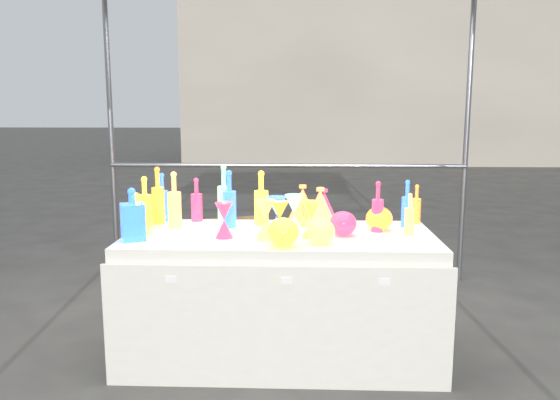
{
  "coord_description": "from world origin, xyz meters",
  "views": [
    {
      "loc": [
        0.12,
        -3.12,
        1.47
      ],
      "look_at": [
        0.0,
        0.0,
        0.95
      ],
      "focal_mm": 35.0,
      "sensor_mm": 36.0,
      "label": 1
    }
  ],
  "objects_px": {
    "cardboard_box_closed": "(237,241)",
    "globe_0": "(283,234)",
    "bottle_0": "(145,201)",
    "decanter_0": "(135,215)",
    "hourglass_0": "(280,219)",
    "display_table": "(280,295)",
    "lampshade_0": "(303,204)"
  },
  "relations": [
    {
      "from": "display_table",
      "to": "lampshade_0",
      "type": "distance_m",
      "value": 0.59
    },
    {
      "from": "bottle_0",
      "to": "decanter_0",
      "type": "height_order",
      "value": "bottle_0"
    },
    {
      "from": "bottle_0",
      "to": "hourglass_0",
      "type": "xyz_separation_m",
      "value": [
        0.85,
        -0.28,
        -0.05
      ]
    },
    {
      "from": "bottle_0",
      "to": "cardboard_box_closed",
      "type": "bearing_deg",
      "value": 79.01
    },
    {
      "from": "display_table",
      "to": "bottle_0",
      "type": "relative_size",
      "value": 5.91
    },
    {
      "from": "display_table",
      "to": "bottle_0",
      "type": "height_order",
      "value": "bottle_0"
    },
    {
      "from": "lampshade_0",
      "to": "globe_0",
      "type": "bearing_deg",
      "value": -119.98
    },
    {
      "from": "decanter_0",
      "to": "lampshade_0",
      "type": "xyz_separation_m",
      "value": [
        0.94,
        0.42,
        -0.01
      ]
    },
    {
      "from": "display_table",
      "to": "hourglass_0",
      "type": "xyz_separation_m",
      "value": [
        0.0,
        -0.08,
        0.48
      ]
    },
    {
      "from": "globe_0",
      "to": "cardboard_box_closed",
      "type": "bearing_deg",
      "value": 102.63
    },
    {
      "from": "hourglass_0",
      "to": "cardboard_box_closed",
      "type": "bearing_deg",
      "value": 103.19
    },
    {
      "from": "bottle_0",
      "to": "globe_0",
      "type": "height_order",
      "value": "bottle_0"
    },
    {
      "from": "decanter_0",
      "to": "lampshade_0",
      "type": "height_order",
      "value": "decanter_0"
    },
    {
      "from": "cardboard_box_closed",
      "to": "lampshade_0",
      "type": "distance_m",
      "value": 1.97
    },
    {
      "from": "lampshade_0",
      "to": "hourglass_0",
      "type": "bearing_deg",
      "value": -129.37
    },
    {
      "from": "bottle_0",
      "to": "decanter_0",
      "type": "xyz_separation_m",
      "value": [
        0.04,
        -0.33,
        -0.02
      ]
    },
    {
      "from": "cardboard_box_closed",
      "to": "globe_0",
      "type": "distance_m",
      "value": 2.46
    },
    {
      "from": "cardboard_box_closed",
      "to": "globe_0",
      "type": "relative_size",
      "value": 3.23
    },
    {
      "from": "display_table",
      "to": "hourglass_0",
      "type": "bearing_deg",
      "value": -89.57
    },
    {
      "from": "display_table",
      "to": "globe_0",
      "type": "xyz_separation_m",
      "value": [
        0.03,
        -0.3,
        0.44
      ]
    },
    {
      "from": "globe_0",
      "to": "lampshade_0",
      "type": "xyz_separation_m",
      "value": [
        0.11,
        0.58,
        0.06
      ]
    },
    {
      "from": "bottle_0",
      "to": "lampshade_0",
      "type": "xyz_separation_m",
      "value": [
        0.98,
        0.09,
        -0.03
      ]
    },
    {
      "from": "decanter_0",
      "to": "lampshade_0",
      "type": "relative_size",
      "value": 1.05
    },
    {
      "from": "lampshade_0",
      "to": "display_table",
      "type": "bearing_deg",
      "value": -134.4
    },
    {
      "from": "hourglass_0",
      "to": "lampshade_0",
      "type": "distance_m",
      "value": 0.39
    },
    {
      "from": "hourglass_0",
      "to": "globe_0",
      "type": "xyz_separation_m",
      "value": [
        0.03,
        -0.21,
        -0.04
      ]
    },
    {
      "from": "decanter_0",
      "to": "hourglass_0",
      "type": "xyz_separation_m",
      "value": [
        0.81,
        0.05,
        -0.03
      ]
    },
    {
      "from": "decanter_0",
      "to": "globe_0",
      "type": "bearing_deg",
      "value": -29.46
    },
    {
      "from": "bottle_0",
      "to": "globe_0",
      "type": "xyz_separation_m",
      "value": [
        0.88,
        -0.49,
        -0.09
      ]
    },
    {
      "from": "hourglass_0",
      "to": "lampshade_0",
      "type": "xyz_separation_m",
      "value": [
        0.13,
        0.37,
        0.02
      ]
    },
    {
      "from": "bottle_0",
      "to": "hourglass_0",
      "type": "height_order",
      "value": "bottle_0"
    },
    {
      "from": "lampshade_0",
      "to": "decanter_0",
      "type": "bearing_deg",
      "value": -175.69
    }
  ]
}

